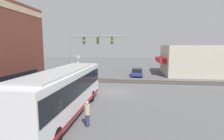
{
  "coord_description": "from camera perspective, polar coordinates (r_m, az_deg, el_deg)",
  "views": [
    {
      "loc": [
        -18.96,
        -2.23,
        5.04
      ],
      "look_at": [
        2.78,
        0.63,
        2.06
      ],
      "focal_mm": 28.0,
      "sensor_mm": 36.0,
      "label": 1
    }
  ],
  "objects": [
    {
      "name": "ground_plane",
      "position": [
        19.74,
        0.78,
        -7.04
      ],
      "size": [
        120.0,
        120.0,
        0.0
      ],
      "primitive_type": "plane",
      "color": "#565659"
    },
    {
      "name": "shop_building",
      "position": [
        34.68,
        24.58,
        3.02
      ],
      "size": [
        9.83,
        11.09,
        5.21
      ],
      "color": "beige",
      "rests_on": "ground"
    },
    {
      "name": "city_bus",
      "position": [
        13.15,
        -15.33,
        -6.45
      ],
      "size": [
        11.39,
        2.59,
        3.4
      ],
      "color": "silver",
      "rests_on": "ground"
    },
    {
      "name": "traffic_signal_gantry",
      "position": [
        23.35,
        -8.06,
        7.54
      ],
      "size": [
        0.42,
        7.51,
        6.71
      ],
      "color": "gray",
      "rests_on": "ground"
    },
    {
      "name": "crossing_signal",
      "position": [
        24.05,
        -10.97,
        1.06
      ],
      "size": [
        1.41,
        1.18,
        3.81
      ],
      "color": "gray",
      "rests_on": "ground"
    },
    {
      "name": "rail_track_near",
      "position": [
        25.55,
        2.36,
        -3.57
      ],
      "size": [
        2.6,
        60.0,
        0.15
      ],
      "color": "#332D28",
      "rests_on": "ground"
    },
    {
      "name": "parked_car_blue",
      "position": [
        30.12,
        8.13,
        -0.74
      ],
      "size": [
        4.31,
        1.82,
        1.35
      ],
      "color": "navy",
      "rests_on": "ground"
    },
    {
      "name": "pedestrian_at_crossing",
      "position": [
        25.15,
        -9.99,
        -1.88
      ],
      "size": [
        0.34,
        0.34,
        1.73
      ],
      "color": "black",
      "rests_on": "ground"
    },
    {
      "name": "pedestrian_near_bus",
      "position": [
        11.41,
        -8.09,
        -13.94
      ],
      "size": [
        0.34,
        0.34,
        1.65
      ],
      "color": "#2D3351",
      "rests_on": "ground"
    }
  ]
}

